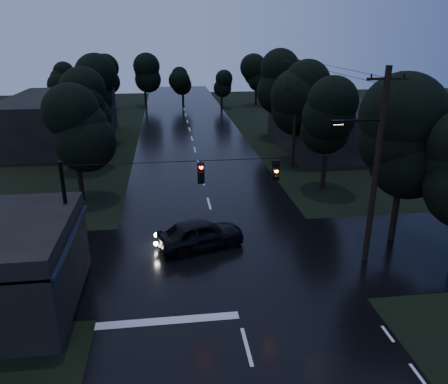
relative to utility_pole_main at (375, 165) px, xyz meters
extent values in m
cube|color=black|center=(-7.41, 19.00, -5.26)|extent=(12.00, 120.00, 0.02)
cube|color=black|center=(-7.41, 1.00, -5.26)|extent=(60.00, 9.00, 0.02)
cube|color=black|center=(-14.41, -2.00, -2.06)|extent=(0.30, 7.00, 0.15)
cylinder|color=black|center=(-14.61, -5.00, -3.76)|extent=(0.10, 0.10, 3.00)
cylinder|color=black|center=(-14.61, 1.00, -3.76)|extent=(0.10, 0.10, 3.00)
cube|color=#E6C95C|center=(-14.46, -3.50, -2.76)|extent=(0.06, 1.60, 0.50)
cube|color=#E6C95C|center=(-14.46, -0.80, -2.76)|extent=(0.06, 1.20, 0.50)
cube|color=black|center=(6.59, 23.00, -3.06)|extent=(10.00, 14.00, 4.40)
cube|color=black|center=(-21.41, 29.00, -2.76)|extent=(10.00, 16.00, 5.00)
cylinder|color=black|center=(0.09, 0.00, -0.26)|extent=(0.30, 0.30, 10.00)
cube|color=black|center=(0.09, 0.00, 4.14)|extent=(2.00, 0.12, 0.12)
cylinder|color=black|center=(-1.01, 0.00, 2.24)|extent=(2.20, 0.10, 0.10)
cube|color=black|center=(-2.11, 0.00, 2.19)|extent=(0.60, 0.25, 0.18)
cube|color=#FFB266|center=(-2.11, 0.00, 2.09)|extent=(0.45, 0.18, 0.03)
cylinder|color=black|center=(0.89, 17.00, -1.51)|extent=(0.30, 0.30, 7.50)
cube|color=black|center=(0.89, 17.00, 1.64)|extent=(2.00, 0.12, 0.12)
cylinder|color=black|center=(-14.91, 0.00, -2.26)|extent=(0.18, 0.18, 6.00)
cylinder|color=black|center=(-7.41, 0.00, 0.54)|extent=(15.00, 0.03, 0.03)
cube|color=black|center=(-8.61, 0.00, -0.06)|extent=(0.32, 0.25, 1.00)
sphere|color=#FF0C07|center=(-8.61, -0.15, -0.06)|extent=(0.18, 0.18, 0.18)
cube|color=black|center=(-5.01, 0.00, -0.06)|extent=(0.32, 0.25, 1.00)
sphere|color=orange|center=(-5.01, -0.15, -0.06)|extent=(0.18, 0.18, 0.18)
cylinder|color=black|center=(2.59, 2.00, -3.86)|extent=(0.36, 0.36, 2.80)
sphere|color=black|center=(2.59, 2.00, -0.46)|extent=(4.48, 4.48, 4.48)
sphere|color=black|center=(2.59, 2.00, 0.74)|extent=(4.48, 4.48, 4.48)
sphere|color=black|center=(2.59, 2.00, 1.94)|extent=(4.48, 4.48, 4.48)
cylinder|color=black|center=(-16.41, 11.00, -4.03)|extent=(0.36, 0.36, 2.45)
sphere|color=black|center=(-16.41, 11.00, -1.06)|extent=(3.92, 3.92, 3.92)
sphere|color=black|center=(-16.41, 11.00, -0.01)|extent=(3.92, 3.92, 3.92)
sphere|color=black|center=(-16.41, 11.00, 1.04)|extent=(3.92, 3.92, 3.92)
cylinder|color=black|center=(-17.01, 19.00, -3.95)|extent=(0.36, 0.36, 2.62)
sphere|color=black|center=(-17.01, 19.00, -0.76)|extent=(4.20, 4.20, 4.20)
sphere|color=black|center=(-17.01, 19.00, 0.37)|extent=(4.20, 4.20, 4.20)
sphere|color=black|center=(-17.01, 19.00, 1.49)|extent=(4.20, 4.20, 4.20)
cylinder|color=black|center=(-17.61, 29.00, -3.86)|extent=(0.36, 0.36, 2.80)
sphere|color=black|center=(-17.61, 29.00, -0.46)|extent=(4.48, 4.48, 4.48)
sphere|color=black|center=(-17.61, 29.00, 0.74)|extent=(4.48, 4.48, 4.48)
sphere|color=black|center=(-17.61, 29.00, 1.94)|extent=(4.48, 4.48, 4.48)
cylinder|color=black|center=(1.59, 11.00, -3.95)|extent=(0.36, 0.36, 2.62)
sphere|color=black|center=(1.59, 11.00, -0.76)|extent=(4.20, 4.20, 4.20)
sphere|color=black|center=(1.59, 11.00, 0.37)|extent=(4.20, 4.20, 4.20)
sphere|color=black|center=(1.59, 11.00, 1.49)|extent=(4.20, 4.20, 4.20)
cylinder|color=black|center=(2.19, 19.00, -3.86)|extent=(0.36, 0.36, 2.80)
sphere|color=black|center=(2.19, 19.00, -0.46)|extent=(4.48, 4.48, 4.48)
sphere|color=black|center=(2.19, 19.00, 0.74)|extent=(4.48, 4.48, 4.48)
sphere|color=black|center=(2.19, 19.00, 1.94)|extent=(4.48, 4.48, 4.48)
cylinder|color=black|center=(2.79, 29.00, -3.77)|extent=(0.36, 0.36, 2.97)
sphere|color=black|center=(2.79, 29.00, -0.16)|extent=(4.76, 4.76, 4.76)
sphere|color=black|center=(2.79, 29.00, 1.12)|extent=(4.76, 4.76, 4.76)
sphere|color=black|center=(2.79, 29.00, 2.39)|extent=(4.76, 4.76, 4.76)
imported|color=black|center=(-8.51, 2.54, -4.43)|extent=(5.24, 3.26, 1.66)
camera|label=1|loc=(-10.06, -19.50, 6.21)|focal=35.00mm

